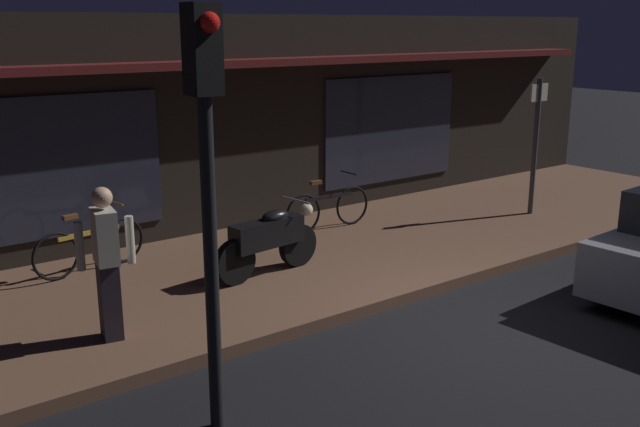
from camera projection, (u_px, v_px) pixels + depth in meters
ground_plane at (475, 327)px, 8.44m from camera, size 60.00×60.00×0.00m
sidewalk_slab at (320, 257)px, 10.73m from camera, size 18.00×4.00×0.15m
storefront_building at (207, 118)px, 12.91m from camera, size 18.00×3.30×3.60m
motorcycle at (269, 239)px, 9.68m from camera, size 1.70×0.55×0.97m
bicycle_parked at (328, 208)px, 11.86m from camera, size 1.66×0.42×0.91m
bicycle_extra at (90, 246)px, 9.81m from camera, size 1.64×0.43×0.91m
person_photographer at (107, 260)px, 7.59m from camera, size 0.62×0.41×1.67m
sign_post at (536, 138)px, 12.61m from camera, size 0.44×0.09×2.40m
traffic_light_pole at (207, 149)px, 5.71m from camera, size 0.24×0.33×3.60m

